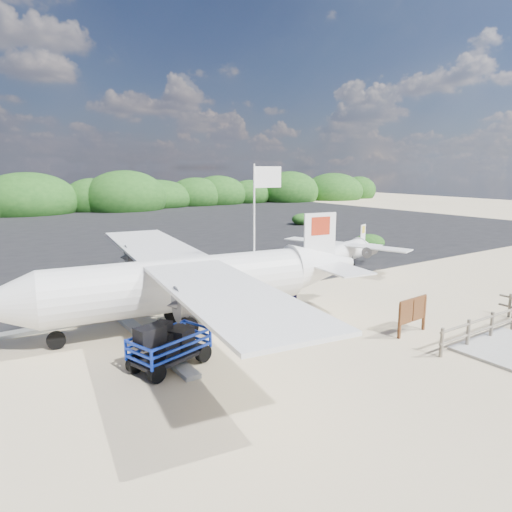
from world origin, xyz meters
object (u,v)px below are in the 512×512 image
Objects in this scene: signboard at (411,334)px; aircraft_large at (253,234)px; flagpole at (254,317)px; crew_b at (289,286)px; baggage_cart at (170,367)px; crew_a at (227,297)px; crew_c at (253,276)px.

aircraft_large reaches higher than signboard.
flagpole is 3.40× the size of crew_b.
baggage_cart is at bearing 161.25° from signboard.
aircraft_large is (13.48, 20.40, 0.00)m from flagpole.
crew_a is (-0.77, 0.94, 0.78)m from flagpole.
signboard is 1.12× the size of crew_a.
crew_a is at bearing -13.97° from crew_b.
aircraft_large is (11.54, 17.36, -0.92)m from crew_c.
crew_a is (4.08, 3.48, 0.78)m from baggage_cart.
flagpole reaches higher than crew_a.
baggage_cart is 5.42m from crew_a.
aircraft_large reaches higher than crew_a.
signboard is at bearing -32.21° from baggage_cart.
baggage_cart is at bearing 59.53° from aircraft_large.
signboard is at bearing 122.35° from crew_c.
aircraft_large reaches higher than crew_c.
baggage_cart is at bearing 58.59° from crew_c.
crew_a is 24.14m from aircraft_large.
crew_c is at bearing 64.55° from aircraft_large.
flagpole is at bearing 76.67° from crew_c.
crew_b is (2.95, -0.51, 0.15)m from crew_a.
crew_b reaches higher than signboard.
crew_b is at bearing 114.31° from crew_c.
flagpole is 1.45m from crew_a.
crew_b is 1.01× the size of crew_c.
baggage_cart is at bearing -152.40° from flagpole.
crew_c is at bearing 99.72° from signboard.
baggage_cart is 7.69m from crew_b.
crew_c reaches higher than signboard.
crew_a is at bearing 124.58° from signboard.
flagpole is 4.05× the size of crew_a.
baggage_cart is 1.51× the size of signboard.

